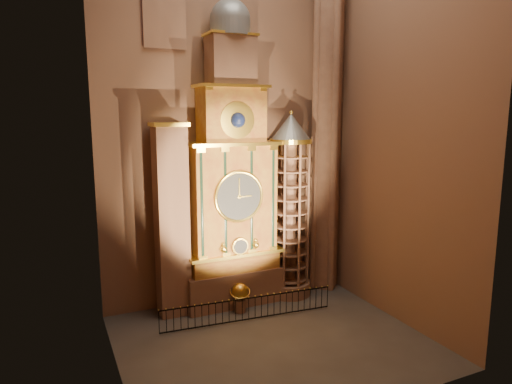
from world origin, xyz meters
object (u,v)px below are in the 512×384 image
astronomical_clock (232,187)px  celestial_globe (240,295)px  portrait_tower (172,220)px  stair_turret (290,208)px  iron_railing (249,309)px

astronomical_clock → celestial_globe: size_ratio=10.28×
portrait_tower → celestial_globe: size_ratio=6.28×
astronomical_clock → stair_turret: size_ratio=1.55×
celestial_globe → portrait_tower: bearing=157.1°
iron_railing → portrait_tower: bearing=141.3°
stair_turret → celestial_globe: size_ratio=6.65×
stair_turret → portrait_tower: bearing=177.7°
stair_turret → celestial_globe: 5.73m
astronomical_clock → stair_turret: (3.50, -0.26, -1.41)m
iron_railing → astronomical_clock: bearing=86.5°
portrait_tower → iron_railing: 6.12m
stair_turret → celestial_globe: stair_turret is taller
astronomical_clock → stair_turret: astronomical_clock is taller
portrait_tower → iron_railing: portrait_tower is taller
stair_turret → astronomical_clock: bearing=175.7°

